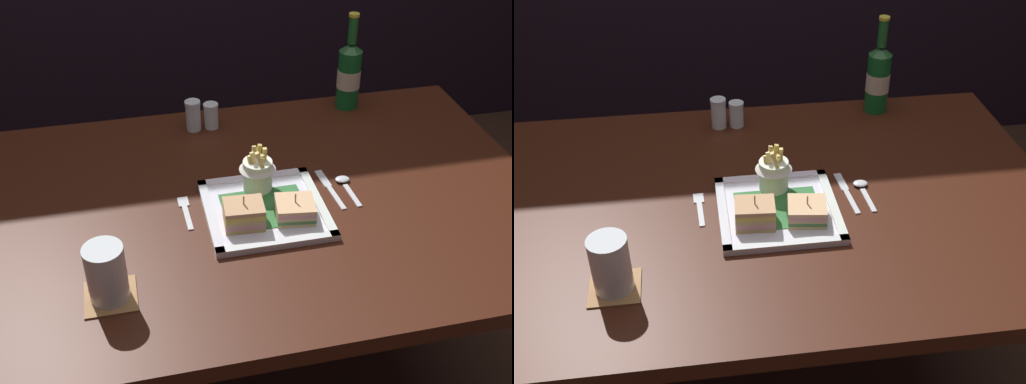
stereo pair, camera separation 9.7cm
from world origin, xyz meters
The scene contains 13 objects.
dining_table centered at (0.00, 0.00, 0.63)m, with size 1.40×0.91×0.76m.
square_plate centered at (0.03, -0.05, 0.77)m, with size 0.27×0.27×0.02m.
sandwich_half_left centered at (-0.03, -0.10, 0.80)m, with size 0.09×0.08×0.08m.
sandwich_half_right centered at (0.09, -0.10, 0.79)m, with size 0.09×0.09×0.06m.
fries_cup centered at (0.03, 0.03, 0.83)m, with size 0.09×0.09×0.12m.
beer_bottle centered at (0.38, 0.39, 0.86)m, with size 0.07×0.07×0.28m.
drink_coaster centered at (-0.32, -0.25, 0.76)m, with size 0.10×0.10×0.00m, color #9E6C3D.
water_glass centered at (-0.32, -0.25, 0.82)m, with size 0.08×0.08×0.12m.
fork centered at (-0.14, -0.01, 0.76)m, with size 0.03×0.12×0.00m.
knife centered at (0.20, 0.01, 0.76)m, with size 0.03×0.16×0.00m.
spoon centered at (0.24, 0.01, 0.77)m, with size 0.04×0.12×0.01m.
salt_shaker centered at (-0.07, 0.35, 0.80)m, with size 0.04×0.04×0.08m.
pepper_shaker centered at (-0.02, 0.35, 0.79)m, with size 0.04×0.04×0.07m.
Camera 1 is at (-0.24, -1.16, 1.64)m, focal length 44.78 mm.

